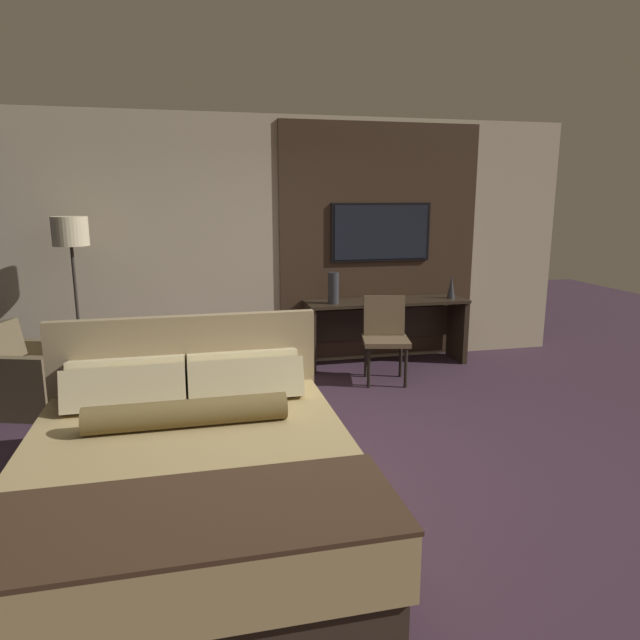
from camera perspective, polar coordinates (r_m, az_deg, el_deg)
ground_plane at (r=4.37m, az=0.08°, el=-13.90°), size 16.00×16.00×0.00m
wall_back_tv_panel at (r=6.52m, az=-3.63°, el=7.59°), size 7.20×0.09×2.80m
bed at (r=3.54m, az=-12.84°, el=-14.90°), size 1.91×2.22×1.08m
desk at (r=6.67m, az=6.49°, el=-0.00°), size 1.88×0.50×0.76m
tv at (r=6.72m, az=6.12°, el=8.72°), size 1.19×0.04×0.67m
desk_chair at (r=6.06m, az=6.51°, el=-1.09°), size 0.56×0.56×0.90m
armchair_by_window at (r=5.90m, az=-27.15°, el=-5.32°), size 0.85×0.87×0.81m
floor_lamp at (r=6.07m, az=-23.61°, el=6.83°), size 0.34×0.34×1.74m
vase_tall at (r=6.31m, az=1.35°, el=3.22°), size 0.12×0.12×0.35m
vase_short at (r=6.82m, az=12.99°, el=3.25°), size 0.09×0.09×0.27m
book at (r=6.56m, az=6.96°, el=2.07°), size 0.22×0.15×0.03m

